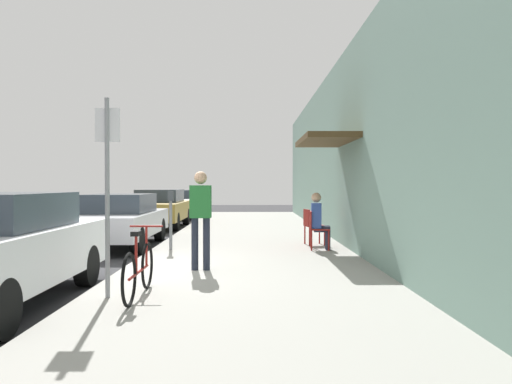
{
  "coord_description": "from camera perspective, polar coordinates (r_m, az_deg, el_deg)",
  "views": [
    {
      "loc": [
        2.27,
        -8.54,
        1.6
      ],
      "look_at": [
        2.44,
        8.64,
        1.33
      ],
      "focal_mm": 34.87,
      "sensor_mm": 36.0,
      "label": 1
    }
  ],
  "objects": [
    {
      "name": "ground_plane",
      "position": [
        8.98,
        -15.42,
        -9.39
      ],
      "size": [
        60.0,
        60.0,
        0.0
      ],
      "primitive_type": "plane",
      "color": "#2D2D30"
    },
    {
      "name": "sidewalk_slab",
      "position": [
        10.65,
        -0.68,
        -7.41
      ],
      "size": [
        4.5,
        32.0,
        0.12
      ],
      "primitive_type": "cube",
      "color": "#9E9B93",
      "rests_on": "ground_plane"
    },
    {
      "name": "parking_meter",
      "position": [
        11.42,
        -9.76,
        -2.69
      ],
      "size": [
        0.12,
        0.1,
        1.32
      ],
      "color": "slate",
      "rests_on": "sidewalk_slab"
    },
    {
      "name": "cafe_chair_1",
      "position": [
        12.22,
        6.38,
        -3.69
      ],
      "size": [
        0.52,
        0.52,
        0.87
      ],
      "color": "maroon",
      "rests_on": "sidewalk_slab"
    },
    {
      "name": "parked_car_3",
      "position": [
        24.2,
        -8.58,
        -1.24
      ],
      "size": [
        1.8,
        4.4,
        1.33
      ],
      "color": "#B7B7BC",
      "rests_on": "ground_plane"
    },
    {
      "name": "cafe_chair_0",
      "position": [
        11.35,
        6.91,
        -4.04
      ],
      "size": [
        0.48,
        0.48,
        0.87
      ],
      "color": "maroon",
      "rests_on": "sidewalk_slab"
    },
    {
      "name": "parked_car_2",
      "position": [
        18.67,
        -10.98,
        -1.79
      ],
      "size": [
        1.8,
        4.4,
        1.4
      ],
      "color": "#A58433",
      "rests_on": "ground_plane"
    },
    {
      "name": "bicycle_0",
      "position": [
        6.75,
        -13.28,
        -8.67
      ],
      "size": [
        0.46,
        1.71,
        0.9
      ],
      "color": "black",
      "rests_on": "sidewalk_slab"
    },
    {
      "name": "pedestrian_standing",
      "position": [
        8.59,
        -6.37,
        -2.3
      ],
      "size": [
        0.36,
        0.22,
        1.7
      ],
      "color": "#232838",
      "rests_on": "sidewalk_slab"
    },
    {
      "name": "seated_patron_0",
      "position": [
        11.33,
        7.22,
        -3.07
      ],
      "size": [
        0.45,
        0.39,
        1.29
      ],
      "color": "#232838",
      "rests_on": "sidewalk_slab"
    },
    {
      "name": "street_sign",
      "position": [
        6.74,
        -16.69,
        1.22
      ],
      "size": [
        0.32,
        0.06,
        2.6
      ],
      "color": "gray",
      "rests_on": "sidewalk_slab"
    },
    {
      "name": "parked_car_1",
      "position": [
        13.14,
        -15.46,
        -3.04
      ],
      "size": [
        1.8,
        4.4,
        1.35
      ],
      "color": "#B7B7BC",
      "rests_on": "ground_plane"
    },
    {
      "name": "building_facade",
      "position": [
        10.84,
        12.13,
        5.08
      ],
      "size": [
        1.4,
        32.0,
        4.78
      ],
      "color": "gray",
      "rests_on": "ground_plane"
    }
  ]
}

